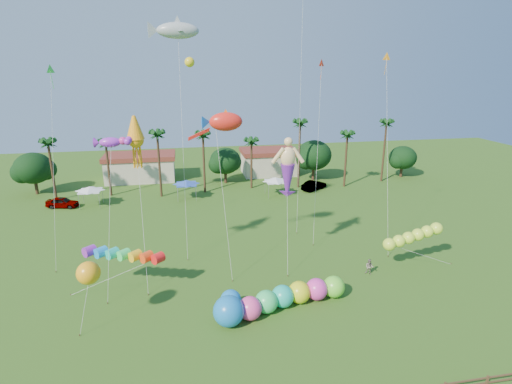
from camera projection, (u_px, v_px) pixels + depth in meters
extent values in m
plane|color=#285116|center=(281.00, 350.00, 29.08)|extent=(160.00, 160.00, 0.00)
cylinder|color=#3A2819|center=(52.00, 172.00, 60.75)|extent=(0.36, 0.36, 9.00)
cylinder|color=#3A2819|center=(109.00, 170.00, 63.16)|extent=(0.36, 0.36, 8.50)
cylinder|color=#3A2819|center=(159.00, 166.00, 62.46)|extent=(0.36, 0.36, 10.00)
cylinder|color=#3A2819|center=(204.00, 164.00, 64.70)|extent=(0.36, 0.36, 9.50)
cylinder|color=#3A2819|center=(251.00, 165.00, 67.26)|extent=(0.36, 0.36, 8.00)
cylinder|color=#3A2819|center=(299.00, 156.00, 67.28)|extent=(0.36, 0.36, 11.00)
cylinder|color=#3A2819|center=(346.00, 161.00, 68.04)|extent=(0.36, 0.36, 9.00)
cylinder|color=#3A2819|center=(384.00, 153.00, 71.10)|extent=(0.36, 0.36, 10.50)
sphere|color=#113814|center=(33.00, 168.00, 63.85)|extent=(5.88, 5.88, 5.88)
sphere|color=#113814|center=(225.00, 161.00, 70.31)|extent=(5.46, 5.46, 5.46)
sphere|color=#113814|center=(314.00, 155.00, 71.99)|extent=(6.30, 6.30, 6.30)
sphere|color=#113814|center=(403.00, 158.00, 74.30)|extent=(5.04, 5.04, 5.04)
cube|color=beige|center=(141.00, 169.00, 72.98)|extent=(12.00, 7.00, 4.00)
cube|color=beige|center=(269.00, 164.00, 77.18)|extent=(10.00, 7.00, 4.00)
pyramid|color=white|center=(90.00, 188.00, 58.56)|extent=(3.00, 3.00, 0.60)
pyramid|color=blue|center=(186.00, 182.00, 61.95)|extent=(3.00, 3.00, 0.60)
pyramid|color=white|center=(275.00, 179.00, 63.47)|extent=(3.00, 3.00, 0.60)
cube|color=brown|center=(487.00, 382.00, 25.40)|extent=(0.12, 0.12, 1.00)
imported|color=#4C4C54|center=(62.00, 202.00, 58.61)|extent=(4.84, 2.76, 1.55)
imported|color=#4C4C54|center=(314.00, 185.00, 67.14)|extent=(4.95, 4.00, 1.58)
imported|color=gray|center=(369.00, 267.00, 39.52)|extent=(0.98, 0.95, 1.59)
sphere|color=#FF4399|center=(250.00, 308.00, 32.39)|extent=(1.96, 1.96, 1.96)
sphere|color=#35E16F|center=(266.00, 302.00, 33.30)|extent=(1.96, 1.96, 1.96)
sphere|color=#1BBDA3|center=(283.00, 296.00, 34.09)|extent=(1.96, 1.96, 1.96)
sphere|color=yellow|center=(299.00, 292.00, 34.71)|extent=(1.96, 1.96, 1.96)
sphere|color=#F239B4|center=(317.00, 289.00, 35.18)|extent=(1.96, 1.96, 1.96)
sphere|color=#68E633|center=(334.00, 287.00, 35.59)|extent=(1.96, 1.96, 1.96)
sphere|color=blue|center=(229.00, 311.00, 31.55)|extent=(3.06, 3.06, 2.50)
sphere|color=blue|center=(231.00, 300.00, 33.68)|extent=(1.79, 1.79, 1.79)
cylinder|color=red|center=(138.00, 260.00, 35.38)|extent=(6.40, 4.53, 0.94)
cylinder|color=silver|center=(114.00, 277.00, 35.87)|extent=(8.00, 0.84, 3.41)
cylinder|color=brown|center=(70.00, 294.00, 36.03)|extent=(0.08, 0.08, 0.16)
ellipsoid|color=#CAF736|center=(389.00, 244.00, 39.86)|extent=(6.96, 2.45, 1.50)
cylinder|color=silver|center=(421.00, 255.00, 40.81)|extent=(7.19, 0.22, 2.81)
cylinder|color=brown|center=(451.00, 264.00, 41.74)|extent=(0.08, 0.08, 0.16)
sphere|color=#FFA514|center=(88.00, 273.00, 29.74)|extent=(1.83, 1.83, 1.75)
cylinder|color=silver|center=(84.00, 305.00, 30.15)|extent=(1.15, 0.54, 5.03)
cylinder|color=brown|center=(80.00, 335.00, 30.54)|extent=(0.08, 0.08, 0.16)
cylinder|color=silver|center=(288.00, 224.00, 39.56)|extent=(0.71, 3.51, 9.77)
cylinder|color=brown|center=(288.00, 276.00, 39.29)|extent=(0.08, 0.08, 0.16)
ellipsoid|color=red|center=(226.00, 122.00, 38.07)|extent=(5.03, 3.40, 2.00)
cylinder|color=silver|center=(229.00, 202.00, 38.23)|extent=(0.20, 4.32, 14.75)
cylinder|color=brown|center=(233.00, 281.00, 38.36)|extent=(0.08, 0.08, 0.16)
ellipsoid|color=#9CA5AA|center=(178.00, 31.00, 41.24)|extent=(6.13, 3.30, 2.08)
cylinder|color=silver|center=(183.00, 147.00, 41.95)|extent=(0.30, 5.84, 23.36)
cylinder|color=brown|center=(188.00, 259.00, 42.63)|extent=(0.08, 0.08, 0.16)
cone|color=#FF9D14|center=(136.00, 140.00, 36.72)|extent=(2.13, 2.13, 4.66)
cylinder|color=silver|center=(142.00, 217.00, 36.39)|extent=(0.46, 5.00, 13.31)
cylinder|color=brown|center=(148.00, 294.00, 36.04)|extent=(0.08, 0.08, 0.16)
ellipsoid|color=#A42AD5|center=(110.00, 142.00, 35.26)|extent=(3.66, 2.80, 1.26)
cylinder|color=silver|center=(109.00, 222.00, 35.00)|extent=(0.93, 4.63, 13.38)
cylinder|color=brown|center=(108.00, 303.00, 34.72)|extent=(0.08, 0.08, 0.16)
cone|color=red|center=(322.00, 64.00, 44.29)|extent=(1.02, 0.73, 1.06)
cylinder|color=silver|center=(317.00, 156.00, 45.24)|extent=(1.47, 4.09, 20.12)
cylinder|color=brown|center=(313.00, 245.00, 46.17)|extent=(0.08, 0.08, 0.16)
cone|color=orange|center=(387.00, 57.00, 41.81)|extent=(1.07, 0.30, 1.06)
cylinder|color=silver|center=(387.00, 159.00, 42.61)|extent=(0.24, 4.83, 20.73)
cylinder|color=brown|center=(388.00, 256.00, 43.39)|extent=(0.08, 0.08, 0.16)
cone|color=#38EF49|center=(50.00, 70.00, 38.06)|extent=(0.81, 1.01, 1.08)
cylinder|color=silver|center=(53.00, 174.00, 39.08)|extent=(1.23, 3.79, 19.47)
cylinder|color=brown|center=(56.00, 272.00, 40.07)|extent=(0.08, 0.08, 0.16)
cylinder|color=silver|center=(300.00, 108.00, 46.98)|extent=(1.04, 3.96, 30.35)
cylinder|color=brown|center=(297.00, 233.00, 49.52)|extent=(0.08, 0.08, 0.16)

